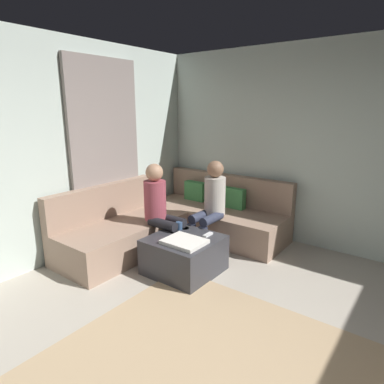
{
  "coord_description": "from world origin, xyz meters",
  "views": [
    {
      "loc": [
        0.78,
        -1.56,
        1.88
      ],
      "look_at": [
        -1.63,
        1.63,
        0.85
      ],
      "focal_mm": 31.02,
      "sensor_mm": 36.0,
      "label": 1
    }
  ],
  "objects": [
    {
      "name": "wall_back",
      "position": [
        0.0,
        2.94,
        1.35
      ],
      "size": [
        6.0,
        0.12,
        2.7
      ],
      "primitive_type": "cube",
      "color": "silver",
      "rests_on": "ground_plane"
    },
    {
      "name": "person_on_couch_back",
      "position": [
        -1.55,
        1.93,
        0.66
      ],
      "size": [
        0.3,
        0.6,
        1.2
      ],
      "rotation": [
        0.0,
        0.0,
        3.14
      ],
      "color": "#2D3347",
      "rests_on": "ground_plane"
    },
    {
      "name": "curtain_panel",
      "position": [
        -2.84,
        1.3,
        1.25
      ],
      "size": [
        0.06,
        1.1,
        2.5
      ],
      "primitive_type": "cube",
      "color": "gray",
      "rests_on": "ground_plane"
    },
    {
      "name": "area_rug",
      "position": [
        -0.2,
        0.1,
        0.01
      ],
      "size": [
        2.6,
        2.2,
        0.01
      ],
      "primitive_type": "cube",
      "color": "tan",
      "rests_on": "ground_plane"
    },
    {
      "name": "sectional_couch",
      "position": [
        -2.08,
        1.88,
        0.28
      ],
      "size": [
        2.1,
        2.55,
        0.87
      ],
      "color": "#9E7F6B",
      "rests_on": "ground_plane"
    },
    {
      "name": "game_remote",
      "position": [
        -1.25,
        1.44,
        0.43
      ],
      "size": [
        0.05,
        0.15,
        0.02
      ],
      "primitive_type": "cube",
      "color": "white",
      "rests_on": "ottoman"
    },
    {
      "name": "wall_left",
      "position": [
        -2.94,
        0.0,
        1.35
      ],
      "size": [
        0.12,
        6.0,
        2.7
      ],
      "primitive_type": "cube",
      "color": "silver",
      "rests_on": "ground_plane"
    },
    {
      "name": "ottoman",
      "position": [
        -1.43,
        1.22,
        0.21
      ],
      "size": [
        0.76,
        0.76,
        0.42
      ],
      "primitive_type": "cube",
      "color": "#333338",
      "rests_on": "ground_plane"
    },
    {
      "name": "folded_blanket",
      "position": [
        -1.33,
        1.1,
        0.44
      ],
      "size": [
        0.44,
        0.36,
        0.04
      ],
      "primitive_type": "cube",
      "color": "white",
      "rests_on": "ottoman"
    },
    {
      "name": "coffee_mug",
      "position": [
        -1.65,
        1.4,
        0.47
      ],
      "size": [
        0.08,
        0.08,
        0.1
      ],
      "primitive_type": "cylinder",
      "color": "#334C72",
      "rests_on": "ottoman"
    },
    {
      "name": "person_on_couch_side",
      "position": [
        -1.93,
        1.38,
        0.66
      ],
      "size": [
        0.6,
        0.3,
        1.2
      ],
      "rotation": [
        0.0,
        0.0,
        -1.57
      ],
      "color": "black",
      "rests_on": "ground_plane"
    }
  ]
}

